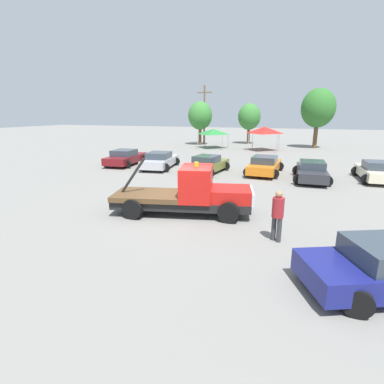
# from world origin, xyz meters

# --- Properties ---
(ground_plane) EXTENTS (160.00, 160.00, 0.00)m
(ground_plane) POSITION_xyz_m (0.00, 0.00, 0.00)
(ground_plane) COLOR gray
(tow_truck) EXTENTS (6.43, 3.28, 2.51)m
(tow_truck) POSITION_xyz_m (0.37, 0.09, 0.93)
(tow_truck) COLOR black
(tow_truck) RESTS_ON ground
(person_near_truck) EXTENTS (0.41, 0.41, 1.84)m
(person_near_truck) POSITION_xyz_m (4.26, -1.63, 1.06)
(person_near_truck) COLOR #38383D
(person_near_truck) RESTS_ON ground
(parked_car_maroon) EXTENTS (2.81, 4.83, 1.34)m
(parked_car_maroon) POSITION_xyz_m (-9.46, 10.43, 0.65)
(parked_car_maroon) COLOR maroon
(parked_car_maroon) RESTS_ON ground
(parked_car_silver) EXTENTS (2.94, 4.92, 1.34)m
(parked_car_silver) POSITION_xyz_m (-5.92, 9.98, 0.65)
(parked_car_silver) COLOR #B7B7BC
(parked_car_silver) RESTS_ON ground
(parked_car_olive) EXTENTS (2.73, 4.72, 1.34)m
(parked_car_olive) POSITION_xyz_m (-1.67, 9.38, 0.65)
(parked_car_olive) COLOR olive
(parked_car_olive) RESTS_ON ground
(parked_car_orange) EXTENTS (2.59, 4.85, 1.34)m
(parked_car_orange) POSITION_xyz_m (2.40, 10.55, 0.65)
(parked_car_orange) COLOR orange
(parked_car_orange) RESTS_ON ground
(parked_car_charcoal) EXTENTS (2.50, 4.88, 1.34)m
(parked_car_charcoal) POSITION_xyz_m (5.62, 9.31, 0.65)
(parked_car_charcoal) COLOR #2D2D33
(parked_car_charcoal) RESTS_ON ground
(parked_car_cream) EXTENTS (2.68, 4.43, 1.34)m
(parked_car_cream) POSITION_xyz_m (9.73, 10.61, 0.65)
(parked_car_cream) COLOR beige
(parked_car_cream) RESTS_ON ground
(canopy_tent_green) EXTENTS (3.23, 3.23, 2.43)m
(canopy_tent_green) POSITION_xyz_m (-5.84, 25.45, 2.08)
(canopy_tent_green) COLOR #9E9EA3
(canopy_tent_green) RESTS_ON ground
(canopy_tent_red) EXTENTS (3.31, 3.31, 2.82)m
(canopy_tent_red) POSITION_xyz_m (0.60, 25.03, 2.42)
(canopy_tent_red) COLOR #9E9EA3
(canopy_tent_red) RESTS_ON ground
(tree_left) EXTENTS (4.13, 4.13, 7.38)m
(tree_left) POSITION_xyz_m (6.42, 29.89, 4.95)
(tree_left) COLOR brown
(tree_left) RESTS_ON ground
(tree_center) EXTENTS (3.33, 3.33, 5.94)m
(tree_center) POSITION_xyz_m (-8.76, 28.84, 3.99)
(tree_center) COLOR brown
(tree_center) RESTS_ON ground
(tree_right) EXTENTS (3.20, 3.20, 5.72)m
(tree_right) POSITION_xyz_m (-2.56, 32.61, 3.84)
(tree_right) COLOR brown
(tree_right) RESTS_ON ground
(traffic_cone) EXTENTS (0.40, 0.40, 0.55)m
(traffic_cone) POSITION_xyz_m (1.88, 4.54, 0.25)
(traffic_cone) COLOR black
(traffic_cone) RESTS_ON ground
(utility_pole) EXTENTS (2.20, 0.24, 8.16)m
(utility_pole) POSITION_xyz_m (-8.71, 30.59, 4.34)
(utility_pole) COLOR brown
(utility_pole) RESTS_ON ground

